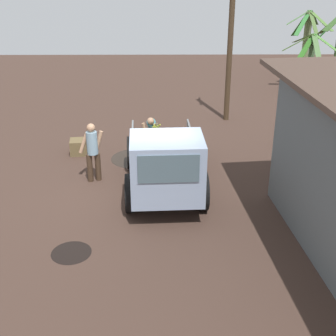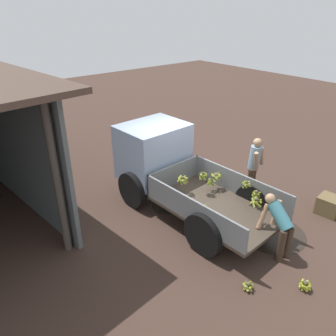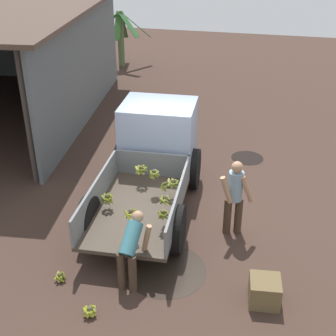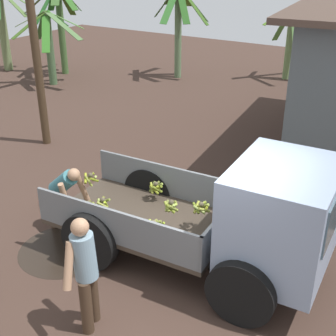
# 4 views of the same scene
# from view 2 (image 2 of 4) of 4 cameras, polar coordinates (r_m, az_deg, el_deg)

# --- Properties ---
(ground) EXTENTS (36.00, 36.00, 0.00)m
(ground) POSITION_cam_2_polar(r_m,az_deg,el_deg) (9.16, 3.95, -5.51)
(ground) COLOR #3F2D24
(mud_patch_0) EXTENTS (0.81, 0.81, 0.01)m
(mud_patch_0) POSITION_cam_2_polar(r_m,az_deg,el_deg) (8.87, -0.22, -6.57)
(mud_patch_0) COLOR black
(mud_patch_0) RESTS_ON ground
(mud_patch_1) EXTENTS (0.88, 0.88, 0.01)m
(mud_patch_1) POSITION_cam_2_polar(r_m,az_deg,el_deg) (11.85, 0.79, 2.43)
(mud_patch_1) COLOR black
(mud_patch_1) RESTS_ON ground
(mud_patch_2) EXTENTS (1.54, 1.54, 0.01)m
(mud_patch_2) POSITION_cam_2_polar(r_m,az_deg,el_deg) (8.28, 17.70, -10.82)
(mud_patch_2) COLOR black
(mud_patch_2) RESTS_ON ground
(cargo_truck) EXTENTS (4.54, 2.21, 2.02)m
(cargo_truck) POSITION_cam_2_polar(r_m,az_deg,el_deg) (8.70, -0.40, 0.69)
(cargo_truck) COLOR #40352A
(cargo_truck) RESTS_ON ground
(person_foreground_visitor) EXTENTS (0.47, 0.72, 1.70)m
(person_foreground_visitor) POSITION_cam_2_polar(r_m,az_deg,el_deg) (9.27, 14.81, 0.68)
(person_foreground_visitor) COLOR #402D1F
(person_foreground_visitor) RESTS_ON ground
(person_worker_loading) EXTENTS (0.75, 0.63, 1.32)m
(person_worker_loading) POSITION_cam_2_polar(r_m,az_deg,el_deg) (7.29, 18.84, -9.11)
(person_worker_loading) COLOR #3D2D21
(person_worker_loading) RESTS_ON ground
(banana_bunch_on_ground_0) EXTENTS (0.26, 0.26, 0.20)m
(banana_bunch_on_ground_0) POSITION_cam_2_polar(r_m,az_deg,el_deg) (7.07, 22.79, -18.29)
(banana_bunch_on_ground_0) COLOR brown
(banana_bunch_on_ground_0) RESTS_ON ground
(banana_bunch_on_ground_1) EXTENTS (0.22, 0.22, 0.19)m
(banana_bunch_on_ground_1) POSITION_cam_2_polar(r_m,az_deg,el_deg) (6.74, 13.77, -19.30)
(banana_bunch_on_ground_1) COLOR brown
(banana_bunch_on_ground_1) RESTS_ON ground
(wooden_crate_0) EXTENTS (0.58, 0.58, 0.47)m
(wooden_crate_0) POSITION_cam_2_polar(r_m,az_deg,el_deg) (9.42, 26.22, -5.83)
(wooden_crate_0) COLOR brown
(wooden_crate_0) RESTS_ON ground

